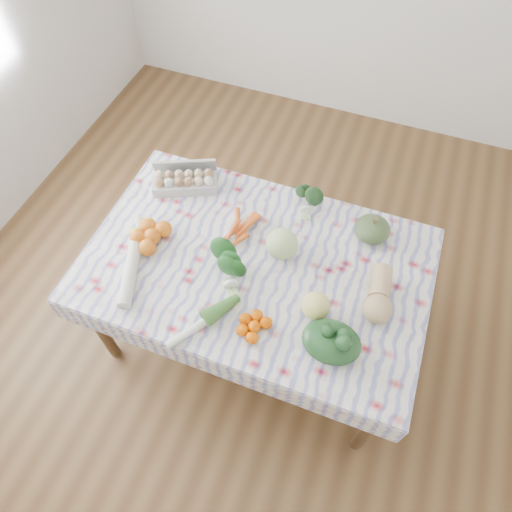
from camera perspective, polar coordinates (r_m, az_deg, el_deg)
ground at (r=2.88m, az=0.00°, el=-9.22°), size 4.50×4.50×0.00m
dining_table at (r=2.28m, az=0.00°, el=-2.00°), size 1.60×1.00×0.75m
tablecloth at (r=2.22m, az=0.00°, el=-0.93°), size 1.66×1.06×0.01m
egg_carton at (r=2.51m, az=-8.90°, el=9.05°), size 0.37×0.26×0.09m
carrot_bunch at (r=2.28m, az=-2.01°, el=2.44°), size 0.30×0.28×0.04m
kale_bunch at (r=2.39m, az=6.22°, el=6.97°), size 0.17×0.16×0.12m
kabocha_squash at (r=2.33m, az=14.33°, el=3.27°), size 0.18×0.18×0.12m
cabbage at (r=2.19m, az=3.27°, el=1.54°), size 0.16×0.16×0.15m
butternut_squash at (r=2.12m, az=15.20°, el=-4.53°), size 0.16×0.29×0.13m
orange_cluster at (r=2.31m, az=-12.86°, el=2.44°), size 0.31×0.31×0.09m
broccoli at (r=2.11m, az=-3.48°, el=-2.06°), size 0.23×0.23×0.12m
mandarin_cluster at (r=2.01m, az=-0.20°, el=-8.75°), size 0.24×0.24×0.06m
grapefruit at (r=2.04m, az=7.49°, el=-6.17°), size 0.16×0.16×0.13m
spinach_bag at (r=1.98m, az=9.42°, el=-10.52°), size 0.28×0.24×0.11m
daikon at (r=2.24m, az=-15.31°, el=-1.25°), size 0.21×0.45×0.06m
leek at (r=2.04m, az=-6.68°, el=-8.29°), size 0.23×0.33×0.04m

